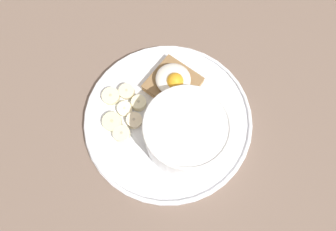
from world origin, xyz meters
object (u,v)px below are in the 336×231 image
Objects in this scene: banana_slice_back at (111,96)px; banana_slice_right at (112,122)px; toast_slice at (173,84)px; banana_slice_inner at (127,92)px; oatmeal_bowl at (186,132)px; poached_egg at (174,80)px; banana_slice_front at (125,109)px; banana_slice_outer at (139,103)px; banana_slice_upper at (134,120)px; banana_slice_left at (122,134)px.

banana_slice_right is at bearing -45.75° from banana_slice_back.
toast_slice is 8.45cm from banana_slice_inner.
banana_slice_inner is at bearing -131.14° from toast_slice.
poached_egg is (-7.67, 6.27, -0.24)cm from oatmeal_bowl.
banana_slice_outer is at bearing 61.23° from banana_slice_front.
banana_slice_right is at bearing -104.07° from banana_slice_outer.
banana_slice_front is (-11.61, -2.69, -2.73)cm from oatmeal_bowl.
banana_slice_inner reaches higher than banana_slice_right.
oatmeal_bowl is at bearing 9.03° from banana_slice_back.
toast_slice is 1.08× the size of poached_egg.
toast_slice is at bearing 84.26° from banana_slice_upper.
banana_slice_right is (3.40, -3.49, -0.00)cm from banana_slice_back.
banana_slice_back is 1.01× the size of banana_slice_upper.
banana_slice_front is (-3.94, -8.95, -2.49)cm from poached_egg.
banana_slice_inner is (-1.71, 5.90, 0.20)cm from banana_slice_right.
banana_slice_right is at bearing -108.35° from poached_egg.
poached_egg reaches higher than banana_slice_outer.
banana_slice_left and banana_slice_right have the same top height.
banana_slice_outer is at bearing -111.81° from poached_egg.
toast_slice is 2.35× the size of banana_slice_back.
banana_slice_left is (-1.27, -12.77, -2.42)cm from poached_egg.
toast_slice reaches higher than banana_slice_outer.
toast_slice is 11.38cm from banana_slice_back.
oatmeal_bowl is 15.53cm from banana_slice_back.
banana_slice_inner reaches higher than banana_slice_outer.
banana_slice_front is at bearing -112.48° from toast_slice.
poached_egg reaches higher than toast_slice.
banana_slice_front is 3.51cm from banana_slice_back.
toast_slice is 2.67× the size of banana_slice_front.
banana_slice_front is 2.71cm from banana_slice_outer.
oatmeal_bowl reaches higher than banana_slice_inner.
banana_slice_inner reaches higher than banana_slice_upper.
banana_slice_front is 0.88× the size of banana_slice_back.
banana_slice_left is 7.90cm from banana_slice_inner.
poached_egg is 13.04cm from banana_slice_right.
banana_slice_back is at bearing -130.62° from poached_egg.
banana_slice_upper is (0.11, 3.19, 0.06)cm from banana_slice_left.
poached_egg is 2.14× the size of banana_slice_inner.
oatmeal_bowl reaches higher than banana_slice_outer.
banana_slice_right is (-3.85, -12.27, -0.33)cm from toast_slice.
toast_slice reaches higher than banana_slice_right.
banana_slice_outer reaches higher than banana_slice_right.
toast_slice is at bearing 140.96° from oatmeal_bowl.
oatmeal_bowl is at bearing 13.03° from banana_slice_front.
poached_egg is 2.30× the size of banana_slice_left.
banana_slice_right is at bearing 167.61° from banana_slice_left.
banana_slice_inner is at bearing 123.84° from banana_slice_front.
banana_slice_back is at bearing -170.97° from oatmeal_bowl.
banana_slice_right is 1.25× the size of banana_slice_inner.
banana_slice_upper reaches higher than banana_slice_front.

